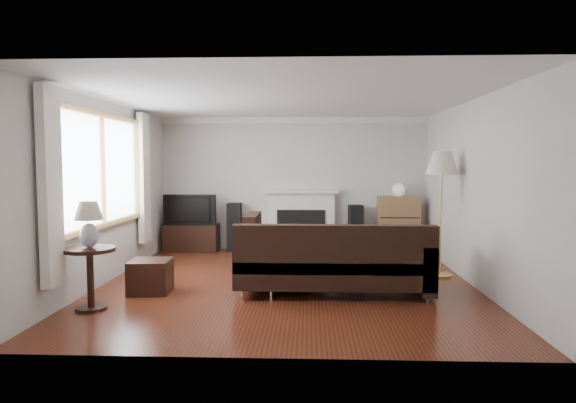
{
  "coord_description": "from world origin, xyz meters",
  "views": [
    {
      "loc": [
        0.3,
        -6.96,
        1.64
      ],
      "look_at": [
        0.0,
        0.3,
        1.1
      ],
      "focal_mm": 32.0,
      "sensor_mm": 36.0,
      "label": 1
    }
  ],
  "objects_px": {
    "bookshelf": "(398,224)",
    "coffee_table": "(320,254)",
    "floor_lamp": "(441,214)",
    "tv_stand": "(192,238)",
    "side_table": "(90,279)",
    "sectional_sofa": "(333,260)"
  },
  "relations": [
    {
      "from": "bookshelf",
      "to": "coffee_table",
      "type": "distance_m",
      "value": 2.16
    },
    {
      "from": "coffee_table",
      "to": "floor_lamp",
      "type": "xyz_separation_m",
      "value": [
        1.72,
        -0.5,
        0.68
      ]
    },
    {
      "from": "tv_stand",
      "to": "coffee_table",
      "type": "xyz_separation_m",
      "value": [
        2.38,
        -1.51,
        -0.03
      ]
    },
    {
      "from": "floor_lamp",
      "to": "side_table",
      "type": "height_order",
      "value": "floor_lamp"
    },
    {
      "from": "tv_stand",
      "to": "sectional_sofa",
      "type": "xyz_separation_m",
      "value": [
        2.5,
        -3.02,
        0.17
      ]
    },
    {
      "from": "coffee_table",
      "to": "floor_lamp",
      "type": "relative_size",
      "value": 0.63
    },
    {
      "from": "tv_stand",
      "to": "side_table",
      "type": "distance_m",
      "value": 3.89
    },
    {
      "from": "bookshelf",
      "to": "coffee_table",
      "type": "xyz_separation_m",
      "value": [
        -1.47,
        -1.55,
        -0.29
      ]
    },
    {
      "from": "sectional_sofa",
      "to": "bookshelf",
      "type": "bearing_deg",
      "value": 66.24
    },
    {
      "from": "coffee_table",
      "to": "side_table",
      "type": "height_order",
      "value": "side_table"
    },
    {
      "from": "tv_stand",
      "to": "bookshelf",
      "type": "xyz_separation_m",
      "value": [
        3.85,
        0.04,
        0.26
      ]
    },
    {
      "from": "tv_stand",
      "to": "floor_lamp",
      "type": "xyz_separation_m",
      "value": [
        4.1,
        -2.01,
        0.66
      ]
    },
    {
      "from": "side_table",
      "to": "tv_stand",
      "type": "bearing_deg",
      "value": 86.34
    },
    {
      "from": "bookshelf",
      "to": "sectional_sofa",
      "type": "bearing_deg",
      "value": -113.76
    },
    {
      "from": "tv_stand",
      "to": "coffee_table",
      "type": "distance_m",
      "value": 2.82
    },
    {
      "from": "sectional_sofa",
      "to": "side_table",
      "type": "distance_m",
      "value": 2.89
    },
    {
      "from": "sectional_sofa",
      "to": "coffee_table",
      "type": "distance_m",
      "value": 1.52
    },
    {
      "from": "bookshelf",
      "to": "sectional_sofa",
      "type": "relative_size",
      "value": 0.39
    },
    {
      "from": "sectional_sofa",
      "to": "coffee_table",
      "type": "height_order",
      "value": "sectional_sofa"
    },
    {
      "from": "coffee_table",
      "to": "side_table",
      "type": "xyz_separation_m",
      "value": [
        -2.63,
        -2.36,
        0.13
      ]
    },
    {
      "from": "sectional_sofa",
      "to": "floor_lamp",
      "type": "bearing_deg",
      "value": 32.17
    },
    {
      "from": "tv_stand",
      "to": "floor_lamp",
      "type": "distance_m",
      "value": 4.61
    }
  ]
}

